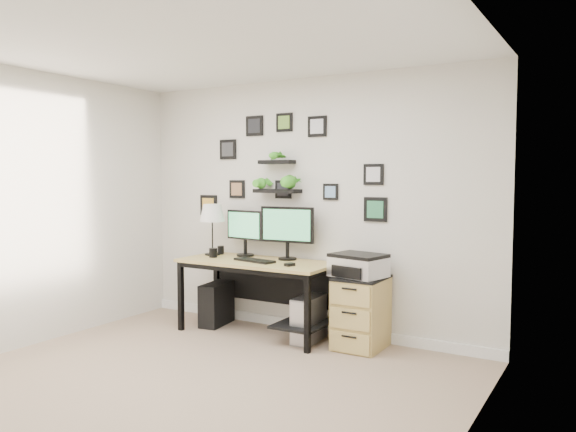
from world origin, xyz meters
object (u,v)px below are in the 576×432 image
Objects in this scene: table_lamp at (212,214)px; pc_tower_black at (217,304)px; monitor_right at (287,228)px; pc_tower_grey at (309,319)px; file_cabinet at (361,312)px; printer at (358,265)px; mug at (213,253)px; desk at (262,272)px; monitor_left at (245,229)px.

table_lamp is 0.97m from pc_tower_black.
monitor_right reaches higher than pc_tower_grey.
file_cabinet is (0.52, 0.07, 0.12)m from pc_tower_grey.
monitor_right is 1.10× the size of printer.
mug is (-0.76, -0.24, -0.27)m from monitor_right.
pc_tower_grey is at bearing 3.32° from mug.
table_lamp reaches higher than desk.
file_cabinet is at bearing -0.20° from table_lamp.
mug is 0.15× the size of file_cabinet.
mug is 1.60m from printer.
file_cabinet is (1.75, -0.01, -0.86)m from table_lamp.
monitor_left is 1.56m from file_cabinet.
monitor_left is at bearing 16.52° from table_lamp.
desk is 0.59m from mug.
mug is at bearing -175.48° from printer.
monitor_left is 0.87m from pc_tower_black.
table_lamp is (-0.88, -0.10, 0.12)m from monitor_right.
pc_tower_black reaches higher than pc_tower_grey.
mug is (0.12, -0.14, -0.39)m from table_lamp.
monitor_right is at bearing 172.92° from file_cabinet.
mug reaches higher than desk.
monitor_left is 0.53m from monitor_right.
monitor_left is 0.73× the size of file_cabinet.
table_lamp is at bearing 176.36° from pc_tower_grey.
desk is 2.90× the size of table_lamp.
monitor_right reaches higher than desk.
monitor_right is 1.29× the size of pc_tower_grey.
monitor_right is 1.18m from pc_tower_black.
file_cabinet reaches higher than pc_tower_black.
mug is at bearing -49.58° from table_lamp.
monitor_left is 0.84× the size of monitor_right.
file_cabinet is at bearing -4.59° from monitor_left.
monitor_right reaches higher than printer.
monitor_right reaches higher than mug.
printer reaches higher than file_cabinet.
table_lamp is 0.82× the size of file_cabinet.
monitor_right is 1.29× the size of pc_tower_black.
monitor_left is 5.03× the size of mug.
printer is (0.49, 0.06, 0.56)m from pc_tower_grey.
file_cabinet is (1.07, 0.06, -0.29)m from desk.
monitor_left is 0.40m from table_lamp.
monitor_right is (0.53, -0.00, 0.04)m from monitor_left.
pc_tower_black is (0.08, -0.04, -0.97)m from table_lamp.
table_lamp is 1.04× the size of printer.
monitor_right is at bearing 152.78° from pc_tower_grey.
pc_tower_black is at bearing -25.43° from table_lamp.
table_lamp is at bearing -173.47° from monitor_right.
monitor_left is 0.89× the size of table_lamp.
printer is at bearing 7.22° from pc_tower_grey.
monitor_left is at bearing 175.41° from file_cabinet.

